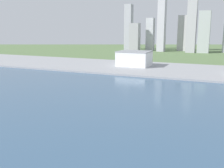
# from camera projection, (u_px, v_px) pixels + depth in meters

# --- Properties ---
(ground_plane) EXTENTS (2400.00, 2400.00, 0.00)m
(ground_plane) POSITION_uv_depth(u_px,v_px,m) (118.00, 103.00, 221.31)
(ground_plane) COLOR #587345
(water_bay) EXTENTS (840.00, 360.00, 0.15)m
(water_bay) POSITION_uv_depth(u_px,v_px,m) (82.00, 127.00, 167.44)
(water_bay) COLOR #385675
(water_bay) RESTS_ON ground
(industrial_pier) EXTENTS (840.00, 140.00, 2.50)m
(industrial_pier) POSITION_uv_depth(u_px,v_px,m) (167.00, 70.00, 391.58)
(industrial_pier) COLOR #949599
(industrial_pier) RESTS_ON ground
(warehouse_main) EXTENTS (49.20, 40.76, 23.11)m
(warehouse_main) POSITION_uv_depth(u_px,v_px,m) (134.00, 58.00, 418.63)
(warehouse_main) COLOR white
(warehouse_main) RESTS_ON industrial_pier
(distant_skyline) EXTENTS (276.94, 84.14, 155.00)m
(distant_skyline) POSITION_uv_depth(u_px,v_px,m) (171.00, 29.00, 699.25)
(distant_skyline) COLOR #A3A3AF
(distant_skyline) RESTS_ON ground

